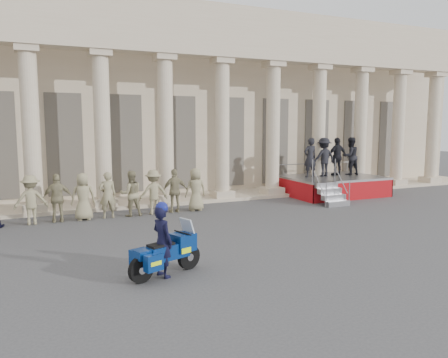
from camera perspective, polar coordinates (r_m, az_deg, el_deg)
ground at (r=11.18m, az=-2.15°, el=-10.66°), size 90.00×90.00×0.00m
building at (r=24.98m, az=-15.00°, el=9.43°), size 40.00×12.50×9.00m
reviewing_stand at (r=21.79m, az=14.06°, el=1.82°), size 4.55×4.29×2.79m
motorcycle at (r=10.11m, az=-7.53°, el=-9.49°), size 1.85×1.08×1.24m
rider at (r=9.96m, az=-8.05°, el=-7.83°), size 0.57×0.69×1.72m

